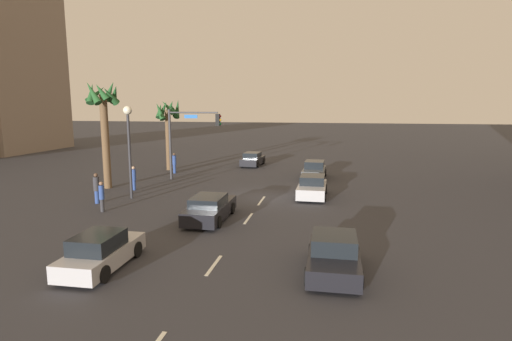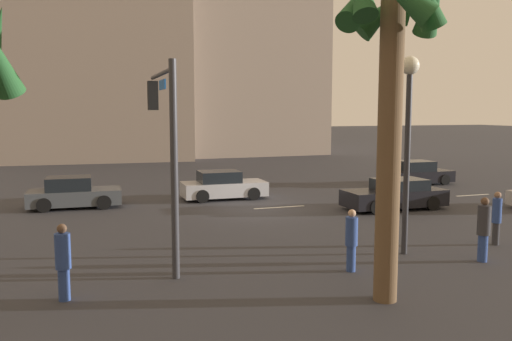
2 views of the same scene
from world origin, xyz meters
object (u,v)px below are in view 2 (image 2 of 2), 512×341
Objects in this scene: car_1 at (395,195)px; car_3 at (73,194)px; pedestrian_1 at (497,216)px; pedestrian_2 at (484,228)px; building_0 at (204,48)px; streetlamp at (408,117)px; traffic_signal at (165,130)px; car_4 at (418,173)px; car_0 at (223,186)px; pedestrian_0 at (63,260)px; palm_tree_1 at (393,57)px; pedestrian_3 at (351,239)px.

car_1 is 14.67m from car_3.
pedestrian_1 is (0.48, 6.62, 0.32)m from car_1.
pedestrian_2 is 0.09× the size of building_0.
streetlamp is at bearing 130.24° from car_3.
building_0 reaches higher than traffic_signal.
car_4 is at bearing -115.84° from pedestrian_1.
car_0 reaches higher than car_1.
pedestrian_0 is 11.64m from pedestrian_2.
traffic_signal reaches higher than pedestrian_1.
streetlamp is 0.77× the size of palm_tree_1.
traffic_signal is 6.09m from pedestrian_3.
building_0 is (-6.02, -29.77, 10.25)m from car_0.
car_3 is at bearing -59.83° from pedestrian_3.
car_4 is 2.25× the size of pedestrian_3.
pedestrian_3 reaches higher than car_3.
pedestrian_0 is at bearing 40.00° from traffic_signal.
car_1 is at bearing -130.07° from pedestrian_3.
car_0 is at bearing -88.99° from pedestrian_3.
pedestrian_1 is (6.38, 13.17, 0.31)m from car_4.
pedestrian_0 is at bearing 5.35° from streetlamp.
pedestrian_0 is (7.26, 12.68, 0.32)m from car_0.
pedestrian_3 is (6.45, 7.67, 0.28)m from car_1.
traffic_signal is 2.99× the size of pedestrian_2.
building_0 is (-13.28, -42.44, 9.93)m from pedestrian_0.
pedestrian_1 is at bearing 85.87° from car_1.
car_4 is 16.77m from pedestrian_2.
car_0 is at bearing -119.81° from pedestrian_0.
palm_tree_1 is (6.79, 9.96, 4.99)m from car_1.
pedestrian_2 is (-8.84, 2.88, -2.88)m from traffic_signal.
palm_tree_1 reaches higher than pedestrian_3.
building_0 is (-6.13, -44.87, 5.27)m from palm_tree_1.
streetlamp is 4.83m from pedestrian_1.
pedestrian_3 is (-0.23, 12.81, 0.27)m from car_0.
car_3 is at bearing 4.59° from car_4.
car_1 is at bearing 142.42° from car_0.
palm_tree_1 is at bearing 55.71° from car_1.
building_0 is at bearing -88.91° from car_1.
car_0 is 11.72m from traffic_signal.
pedestrian_1 is (-6.20, 11.76, 0.30)m from car_0.
car_1 is at bearing -124.29° from palm_tree_1.
palm_tree_1 is (-4.36, 4.77, 1.73)m from traffic_signal.
pedestrian_2 is at bearing 177.37° from pedestrian_0.
car_4 is at bearing -145.44° from traffic_signal.
traffic_signal reaches higher than pedestrian_0.
pedestrian_1 is 0.08× the size of building_0.
palm_tree_1 is at bearing 52.45° from car_4.
building_0 is (-1.65, -42.98, 9.88)m from pedestrian_2.
building_0 is (0.19, -41.53, 9.94)m from pedestrian_1.
pedestrian_2 is at bearing 74.03° from car_1.
palm_tree_1 reaches higher than car_0.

